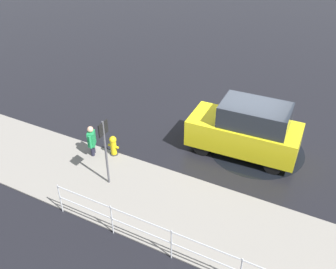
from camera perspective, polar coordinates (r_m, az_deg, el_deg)
The scene contains 8 objects.
ground_plane at distance 14.47m, azimuth 11.71°, elevation -1.82°, with size 60.00×60.00×0.00m, color black.
kerb_strip at distance 11.37m, azimuth 5.14°, elevation -12.71°, with size 24.00×3.20×0.04m, color gray.
moving_hatchback at distance 13.56m, azimuth 11.86°, elevation 0.76°, with size 3.97×1.88×2.06m.
fire_hydrant at distance 13.66m, azimuth -8.32°, elevation -1.73°, with size 0.42×0.31×0.80m.
pedestrian at distance 13.63m, azimuth -11.57°, elevation -0.74°, with size 0.38×0.52×1.22m.
metal_railing at distance 9.66m, azimuth 5.65°, elevation -17.52°, with size 9.27×0.04×1.05m.
sign_post at distance 11.71m, azimuth -9.59°, elevation -1.47°, with size 0.07×0.44×2.40m.
puddle_patch at distance 14.42m, azimuth 13.24°, elevation -2.17°, with size 3.55×3.55×0.01m, color black.
Camera 1 is at (-2.73, 11.60, 8.21)m, focal length 40.00 mm.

